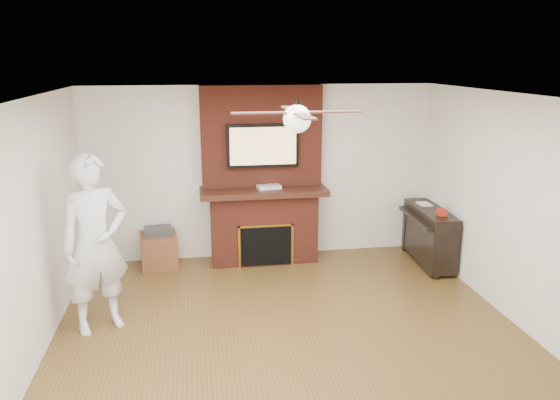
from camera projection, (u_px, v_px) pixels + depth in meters
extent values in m
cube|color=#4F3717|center=(295.00, 354.00, 5.61)|extent=(5.36, 5.86, 0.18)
cube|color=white|center=(297.00, 89.00, 4.93)|extent=(5.36, 5.86, 0.18)
cube|color=silver|center=(260.00, 171.00, 7.98)|extent=(5.36, 0.18, 2.50)
cube|color=silver|center=(12.00, 244.00, 4.87)|extent=(0.18, 5.86, 2.50)
cube|color=silver|center=(541.00, 218.00, 5.66)|extent=(0.18, 5.86, 2.50)
cube|color=maroon|center=(264.00, 227.00, 7.85)|extent=(1.50, 0.50, 1.00)
cube|color=black|center=(264.00, 191.00, 7.68)|extent=(1.78, 0.64, 0.08)
cube|color=maroon|center=(261.00, 136.00, 7.66)|extent=(1.70, 0.20, 1.42)
cube|color=black|center=(266.00, 246.00, 7.65)|extent=(0.70, 0.06, 0.55)
cube|color=#BF8C2D|center=(266.00, 226.00, 7.57)|extent=(0.78, 0.02, 0.03)
cube|color=#BF8C2D|center=(239.00, 247.00, 7.59)|extent=(0.03, 0.02, 0.61)
cube|color=#BF8C2D|center=(292.00, 244.00, 7.70)|extent=(0.03, 0.02, 0.61)
cube|color=black|center=(263.00, 146.00, 7.55)|extent=(1.00, 0.07, 0.60)
cube|color=tan|center=(263.00, 146.00, 7.52)|extent=(0.92, 0.01, 0.52)
cylinder|color=black|center=(297.00, 107.00, 4.97)|extent=(0.04, 0.04, 0.14)
sphere|color=white|center=(297.00, 119.00, 5.00)|extent=(0.26, 0.26, 0.26)
cube|color=black|center=(332.00, 112.00, 5.03)|extent=(0.55, 0.11, 0.01)
cube|color=black|center=(291.00, 109.00, 5.30)|extent=(0.11, 0.55, 0.01)
cube|color=black|center=(261.00, 113.00, 4.93)|extent=(0.55, 0.11, 0.01)
cube|color=black|center=(304.00, 116.00, 4.67)|extent=(0.11, 0.55, 0.01)
imported|color=silver|center=(95.00, 244.00, 5.73)|extent=(0.85, 0.75, 1.93)
cube|color=brown|center=(159.00, 250.00, 7.67)|extent=(0.55, 0.55, 0.48)
cube|color=#303032|center=(158.00, 231.00, 7.60)|extent=(0.41, 0.34, 0.10)
cube|color=black|center=(429.00, 235.00, 7.74)|extent=(0.43, 1.25, 0.76)
cube|color=black|center=(437.00, 255.00, 7.22)|extent=(0.06, 0.10, 0.67)
cube|color=black|center=(405.00, 230.00, 8.27)|extent=(0.06, 0.10, 0.67)
cube|color=black|center=(416.00, 218.00, 7.64)|extent=(0.19, 1.15, 0.05)
cube|color=silver|center=(424.00, 204.00, 7.87)|extent=(0.17, 0.24, 0.01)
cube|color=#A32614|center=(442.00, 212.00, 7.31)|extent=(0.11, 0.11, 0.09)
cube|color=silver|center=(269.00, 187.00, 7.66)|extent=(0.35, 0.23, 0.05)
cylinder|color=orange|center=(250.00, 261.00, 7.76)|extent=(0.07, 0.07, 0.12)
cylinder|color=#517E32|center=(270.00, 259.00, 7.86)|extent=(0.06, 0.06, 0.09)
cylinder|color=beige|center=(269.00, 260.00, 7.81)|extent=(0.08, 0.08, 0.11)
cylinder|color=#324198|center=(276.00, 261.00, 7.79)|extent=(0.06, 0.06, 0.08)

